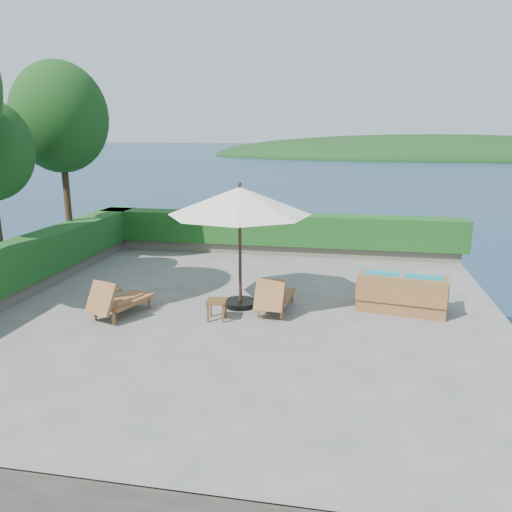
% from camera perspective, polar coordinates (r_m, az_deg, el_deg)
% --- Properties ---
extents(ground, '(12.00, 12.00, 0.00)m').
position_cam_1_polar(ground, '(11.65, -2.18, -6.12)').
color(ground, gray).
rests_on(ground, ground).
extents(foundation, '(12.00, 12.00, 3.00)m').
position_cam_1_polar(foundation, '(12.27, -2.11, -12.94)').
color(foundation, '#5E574B').
rests_on(foundation, ocean).
extents(ocean, '(600.00, 600.00, 0.00)m').
position_cam_1_polar(ocean, '(12.99, -2.05, -18.65)').
color(ocean, '#18314D').
rests_on(ocean, ground).
extents(offshore_island, '(126.00, 57.60, 12.60)m').
position_cam_1_polar(offshore_island, '(152.51, 19.30, 10.64)').
color(offshore_island, black).
rests_on(offshore_island, ocean).
extents(planter_wall_far, '(12.00, 0.60, 0.36)m').
position_cam_1_polar(planter_wall_far, '(16.89, 1.95, 0.90)').
color(planter_wall_far, '#746C5C').
rests_on(planter_wall_far, ground).
extents(planter_wall_left, '(0.60, 12.00, 0.36)m').
position_cam_1_polar(planter_wall_left, '(13.88, -25.41, -3.40)').
color(planter_wall_left, '#746C5C').
rests_on(planter_wall_left, ground).
extents(hedge_far, '(12.40, 0.90, 1.00)m').
position_cam_1_polar(hedge_far, '(16.75, 1.97, 3.14)').
color(hedge_far, '#134316').
rests_on(hedge_far, planter_wall_far).
extents(hedge_left, '(0.90, 12.40, 1.00)m').
position_cam_1_polar(hedge_left, '(13.71, -25.71, -0.73)').
color(hedge_left, '#134316').
rests_on(hedge_left, planter_wall_left).
extents(tree_far, '(2.80, 2.80, 6.03)m').
position_cam_1_polar(tree_far, '(16.22, -21.51, 14.48)').
color(tree_far, '#3C2A17').
rests_on(tree_far, ground).
extents(patio_umbrella, '(3.80, 3.80, 2.93)m').
position_cam_1_polar(patio_umbrella, '(11.30, -1.88, 6.18)').
color(patio_umbrella, black).
rests_on(patio_umbrella, ground).
extents(lounge_left, '(1.10, 1.69, 0.90)m').
position_cam_1_polar(lounge_left, '(11.53, -15.50, -4.87)').
color(lounge_left, '#9C6338').
rests_on(lounge_left, ground).
extents(lounge_right, '(0.78, 1.60, 0.90)m').
position_cam_1_polar(lounge_right, '(11.38, 2.11, -4.62)').
color(lounge_right, '#9C6338').
rests_on(lounge_right, ground).
extents(side_table, '(0.46, 0.46, 0.45)m').
position_cam_1_polar(side_table, '(10.95, -4.51, -5.43)').
color(side_table, brown).
rests_on(side_table, ground).
extents(wicker_loveseat, '(2.12, 1.33, 0.97)m').
position_cam_1_polar(wicker_loveseat, '(11.93, 16.31, -4.30)').
color(wicker_loveseat, '#9C6338').
rests_on(wicker_loveseat, ground).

